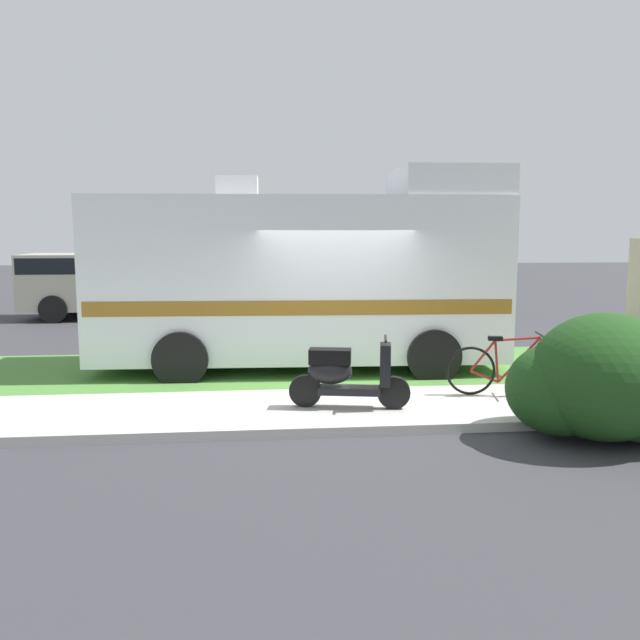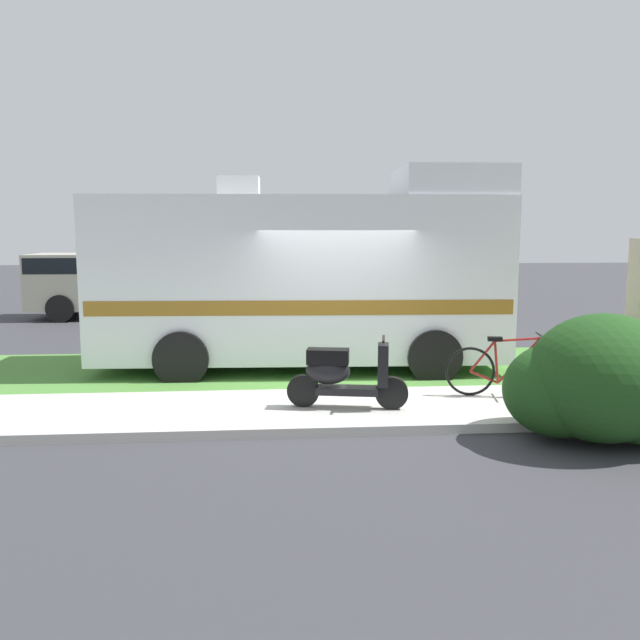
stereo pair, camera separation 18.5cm
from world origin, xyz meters
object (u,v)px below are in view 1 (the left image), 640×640
object	(u,v)px
pickup_truck_near	(391,293)
bottle_spare	(636,392)
scooter	(345,374)
bicycle	(508,369)
pickup_truck_far	(101,284)
motorhome_rv	(305,276)

from	to	relation	value
pickup_truck_near	bottle_spare	world-z (taller)	pickup_truck_near
scooter	pickup_truck_near	distance (m)	7.63
bicycle	pickup_truck_far	xyz separation A→B (m)	(-8.03, 10.34, 0.46)
bicycle	bottle_spare	distance (m)	1.79
pickup_truck_far	bottle_spare	bearing A→B (deg)	-47.92
scooter	pickup_truck_far	bearing A→B (deg)	117.52
motorhome_rv	bicycle	world-z (taller)	motorhome_rv
scooter	bicycle	xyz separation A→B (m)	(2.43, 0.41, -0.06)
scooter	pickup_truck_far	world-z (taller)	pickup_truck_far
pickup_truck_far	bottle_spare	xyz separation A→B (m)	(9.73, -10.78, -0.74)
scooter	bicycle	bearing A→B (deg)	9.60
bicycle	pickup_truck_near	size ratio (longest dim) A/B	0.35
bicycle	bottle_spare	size ratio (longest dim) A/B	6.28
motorhome_rv	bottle_spare	size ratio (longest dim) A/B	25.63
motorhome_rv	bottle_spare	bearing A→B (deg)	-34.47
motorhome_rv	pickup_truck_near	world-z (taller)	motorhome_rv
bottle_spare	motorhome_rv	bearing A→B (deg)	145.53
pickup_truck_far	pickup_truck_near	bearing A→B (deg)	-23.89
motorhome_rv	pickup_truck_far	size ratio (longest dim) A/B	1.35
motorhome_rv	pickup_truck_near	distance (m)	5.00
scooter	pickup_truck_far	xyz separation A→B (m)	(-5.60, 10.75, 0.40)
bottle_spare	bicycle	bearing A→B (deg)	165.48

